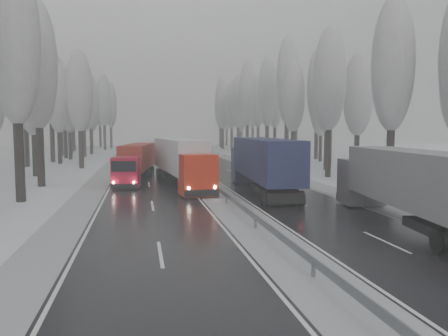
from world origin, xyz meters
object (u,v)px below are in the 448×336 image
object	(u,v)px
box_truck_distant	(186,147)
truck_red_red	(137,160)
truck_cream_box	(253,152)
truck_red_white	(181,159)
truck_blue_box	(261,161)
truck_grey_tarp	(407,182)

from	to	relation	value
box_truck_distant	truck_red_red	world-z (taller)	truck_red_red
truck_cream_box	truck_red_white	size ratio (longest dim) A/B	0.91
truck_cream_box	box_truck_distant	bearing A→B (deg)	99.62
truck_blue_box	truck_red_white	bearing A→B (deg)	141.85
truck_red_white	truck_red_red	world-z (taller)	truck_red_white
truck_red_white	truck_red_red	size ratio (longest dim) A/B	1.17
truck_blue_box	truck_red_white	distance (m)	8.30
truck_grey_tarp	truck_cream_box	xyz separation A→B (m)	(0.01, 33.16, -0.11)
truck_red_red	truck_blue_box	bearing A→B (deg)	-39.49
truck_cream_box	truck_red_red	size ratio (longest dim) A/B	1.07
truck_grey_tarp	box_truck_distant	bearing A→B (deg)	100.35
box_truck_distant	truck_red_white	size ratio (longest dim) A/B	0.40
truck_cream_box	truck_red_white	distance (m)	17.38
truck_red_red	truck_cream_box	bearing A→B (deg)	37.13
truck_blue_box	truck_cream_box	size ratio (longest dim) A/B	1.13
truck_cream_box	truck_blue_box	bearing A→B (deg)	-97.89
box_truck_distant	truck_blue_box	bearing A→B (deg)	-85.23
truck_blue_box	truck_red_red	xyz separation A→B (m)	(-10.31, 11.06, -0.48)
truck_grey_tarp	truck_red_red	distance (m)	28.84
truck_grey_tarp	truck_cream_box	distance (m)	33.16
truck_red_white	truck_red_red	distance (m)	6.91
box_truck_distant	truck_red_red	size ratio (longest dim) A/B	0.48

